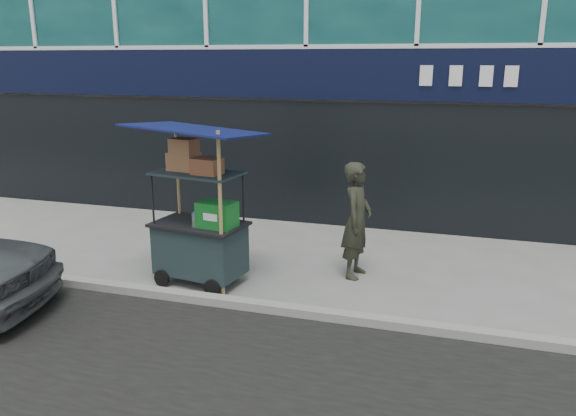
% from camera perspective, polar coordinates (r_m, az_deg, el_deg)
% --- Properties ---
extents(ground, '(80.00, 80.00, 0.00)m').
position_cam_1_polar(ground, '(7.80, -5.78, -9.27)').
color(ground, slate).
rests_on(ground, ground).
extents(curb, '(80.00, 0.18, 0.12)m').
position_cam_1_polar(curb, '(7.61, -6.37, -9.44)').
color(curb, gray).
rests_on(curb, ground).
extents(vendor_cart, '(1.89, 1.47, 2.35)m').
position_cam_1_polar(vendor_cart, '(8.16, -8.91, -2.10)').
color(vendor_cart, black).
rests_on(vendor_cart, ground).
extents(vendor_man, '(0.49, 0.68, 1.75)m').
position_cam_1_polar(vendor_man, '(8.37, 7.02, -1.25)').
color(vendor_man, '#27291E').
rests_on(vendor_man, ground).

